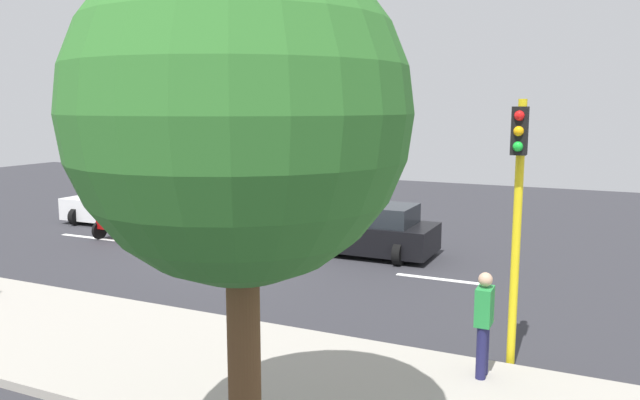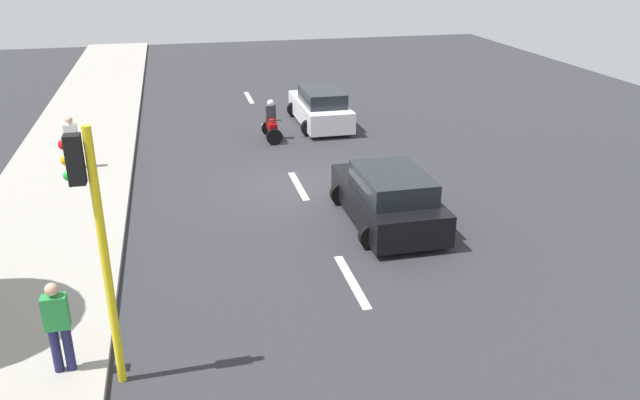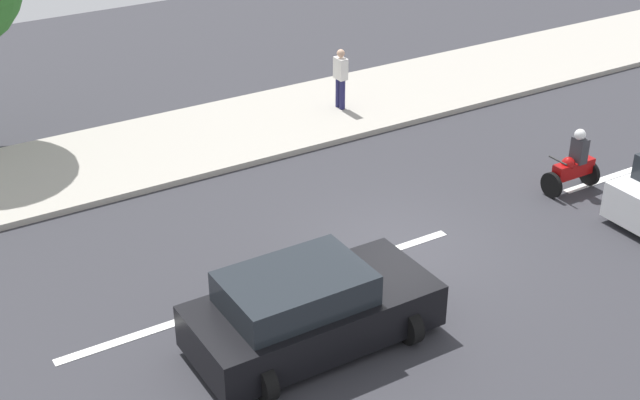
{
  "view_description": "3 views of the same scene",
  "coord_description": "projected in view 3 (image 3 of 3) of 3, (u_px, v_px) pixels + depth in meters",
  "views": [
    {
      "loc": [
        15.2,
        9.68,
        4.4
      ],
      "look_at": [
        -1.25,
        1.98,
        1.62
      ],
      "focal_mm": 34.83,
      "sensor_mm": 36.0,
      "label": 1
    },
    {
      "loc": [
        3.47,
        17.78,
        6.99
      ],
      "look_at": [
        0.08,
        3.24,
        0.85
      ],
      "focal_mm": 35.62,
      "sensor_mm": 36.0,
      "label": 2
    },
    {
      "loc": [
        -12.5,
        9.53,
        9.56
      ],
      "look_at": [
        0.27,
        1.74,
        1.5
      ],
      "focal_mm": 49.6,
      "sensor_mm": 36.0,
      "label": 3
    }
  ],
  "objects": [
    {
      "name": "car_black",
      "position": [
        309.0,
        309.0,
        15.16
      ],
      "size": [
        2.37,
        4.33,
        1.52
      ],
      "color": "black",
      "rests_on": "ground"
    },
    {
      "name": "lane_stripe_north",
      "position": [
        603.0,
        180.0,
        21.04
      ],
      "size": [
        0.2,
        2.4,
        0.01
      ],
      "primitive_type": "cube",
      "color": "white",
      "rests_on": "ground"
    },
    {
      "name": "lane_stripe_south",
      "position": [
        121.0,
        341.0,
        15.54
      ],
      "size": [
        0.2,
        2.4,
        0.01
      ],
      "primitive_type": "cube",
      "color": "white",
      "rests_on": "ground"
    },
    {
      "name": "sidewalk",
      "position": [
        244.0,
        129.0,
        23.52
      ],
      "size": [
        4.0,
        60.0,
        0.15
      ],
      "primitive_type": "cube",
      "color": "#9E998E",
      "rests_on": "ground"
    },
    {
      "name": "motorcycle",
      "position": [
        573.0,
        165.0,
        20.28
      ],
      "size": [
        0.6,
        1.3,
        1.53
      ],
      "color": "black",
      "rests_on": "ground"
    },
    {
      "name": "lane_stripe_mid",
      "position": [
        398.0,
        248.0,
        18.29
      ],
      "size": [
        0.2,
        2.4,
        0.01
      ],
      "primitive_type": "cube",
      "color": "white",
      "rests_on": "ground"
    },
    {
      "name": "pedestrian_near_signal",
      "position": [
        341.0,
        77.0,
        24.2
      ],
      "size": [
        0.4,
        0.24,
        1.69
      ],
      "color": "#1E1E4C",
      "rests_on": "sidewalk"
    },
    {
      "name": "ground_plane",
      "position": [
        398.0,
        250.0,
        18.32
      ],
      "size": [
        40.0,
        60.0,
        0.1
      ],
      "primitive_type": "cube",
      "color": "#2D2D33"
    }
  ]
}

